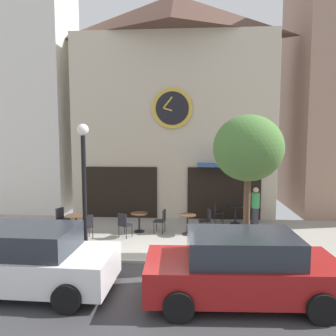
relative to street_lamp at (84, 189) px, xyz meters
The scene contains 19 objects.
ground_plane 3.11m from the street_lamp, 21.36° to the right, with size 29.19×11.15×0.13m.
clock_building 7.35m from the street_lamp, 68.23° to the left, with size 9.16×4.21×10.22m.
neighbor_building_left 9.54m from the street_lamp, 129.69° to the left, with size 5.10×3.18×13.85m.
street_lamp is the anchor object (origin of this frame).
street_tree 5.12m from the street_lamp, ahead, with size 2.07×1.87×4.34m.
cafe_table_center 2.68m from the street_lamp, 116.98° to the left, with size 0.77×0.77×0.75m.
cafe_table_center_right 3.21m from the street_lamp, 62.35° to the left, with size 0.66×0.66×0.74m.
cafe_table_near_door 4.20m from the street_lamp, 35.71° to the left, with size 0.64×0.64×0.76m.
cafe_table_near_curb 6.66m from the street_lamp, 37.20° to the left, with size 0.64×0.64×0.77m.
cafe_chair_near_lamp 3.61m from the street_lamp, 48.30° to the left, with size 0.46×0.46×0.90m.
cafe_chair_left_end 2.48m from the street_lamp, 63.71° to the left, with size 0.54×0.54×0.90m.
cafe_chair_by_entrance 7.43m from the street_lamp, 35.02° to the left, with size 0.55×0.55×0.90m.
cafe_chair_under_awning 6.10m from the street_lamp, 42.27° to the left, with size 0.45×0.45×0.90m.
cafe_chair_outer 2.15m from the street_lamp, 105.95° to the left, with size 0.56×0.56×0.90m.
cafe_chair_mid_row 4.91m from the street_lamp, 33.43° to the left, with size 0.47×0.47×0.90m.
cafe_chair_facing_wall 3.36m from the street_lamp, 125.66° to the left, with size 0.54×0.54×0.90m.
pedestrian_green 6.79m from the street_lamp, 28.92° to the left, with size 0.45×0.45×1.67m.
parked_car_white 2.90m from the street_lamp, 105.30° to the right, with size 4.34×2.10×1.55m.
parked_car_red 5.32m from the street_lamp, 30.58° to the right, with size 4.38×2.17×1.55m.
Camera 1 is at (1.16, -9.27, 3.75)m, focal length 35.44 mm.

